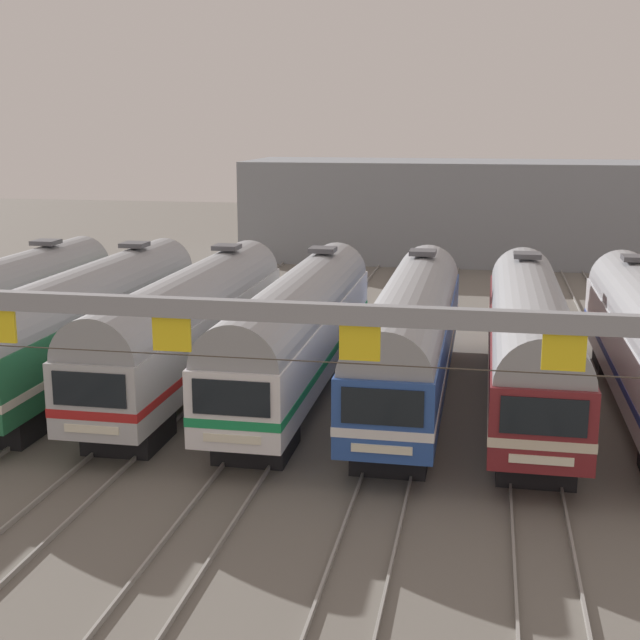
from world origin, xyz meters
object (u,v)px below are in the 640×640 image
(commuter_train_green, at_px, (88,318))
(commuter_train_maroon, at_px, (530,337))
(commuter_train_stainless, at_px, (191,322))
(catenary_gantry, at_px, (172,341))
(commuter_train_white, at_px, (298,327))
(commuter_train_blue, at_px, (411,332))

(commuter_train_green, xyz_separation_m, commuter_train_maroon, (17.18, 0.00, 0.00))
(commuter_train_stainless, height_order, catenary_gantry, catenary_gantry)
(commuter_train_green, bearing_deg, catenary_gantry, -57.53)
(commuter_train_green, bearing_deg, commuter_train_maroon, 0.00)
(commuter_train_white, height_order, commuter_train_maroon, same)
(commuter_train_stainless, bearing_deg, commuter_train_green, 180.00)
(catenary_gantry, bearing_deg, commuter_train_stainless, 107.65)
(commuter_train_stainless, relative_size, catenary_gantry, 0.58)
(commuter_train_blue, distance_m, catenary_gantry, 14.43)
(commuter_train_white, xyz_separation_m, commuter_train_blue, (4.30, 0.00, 0.00))
(commuter_train_maroon, distance_m, catenary_gantry, 16.24)
(commuter_train_blue, bearing_deg, catenary_gantry, -107.65)
(commuter_train_blue, distance_m, commuter_train_maroon, 4.30)
(catenary_gantry, bearing_deg, commuter_train_green, 122.47)
(commuter_train_stainless, relative_size, commuter_train_maroon, 1.00)
(commuter_train_stainless, bearing_deg, commuter_train_maroon, 0.00)
(commuter_train_stainless, bearing_deg, commuter_train_white, 0.00)
(catenary_gantry, bearing_deg, commuter_train_white, 90.00)
(commuter_train_green, relative_size, catenary_gantry, 0.58)
(commuter_train_stainless, distance_m, commuter_train_maroon, 12.89)
(commuter_train_stainless, relative_size, commuter_train_white, 1.00)
(commuter_train_white, bearing_deg, commuter_train_green, 180.00)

